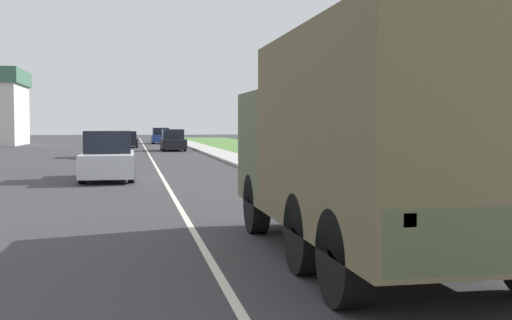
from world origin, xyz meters
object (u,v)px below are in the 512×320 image
at_px(car_nearest_ahead, 108,158).
at_px(car_farthest_ahead, 161,136).
at_px(car_third_ahead, 173,141).
at_px(lamp_post, 414,7).
at_px(car_second_ahead, 112,145).
at_px(military_truck, 371,140).
at_px(car_fourth_ahead, 127,140).

xyz_separation_m(car_nearest_ahead, car_farthest_ahead, (3.70, 43.00, -0.03)).
xyz_separation_m(car_third_ahead, lamp_post, (2.63, -35.39, 3.56)).
bearing_deg(car_second_ahead, car_farthest_ahead, 81.57).
xyz_separation_m(military_truck, car_third_ahead, (-0.26, 39.21, -0.98)).
relative_size(car_fourth_ahead, car_farthest_ahead, 0.99).
height_order(military_truck, car_third_ahead, military_truck).
bearing_deg(car_third_ahead, lamp_post, -85.75).
bearing_deg(car_third_ahead, military_truck, -89.62).
bearing_deg(car_third_ahead, car_second_ahead, -114.86).
height_order(military_truck, car_second_ahead, military_truck).
relative_size(military_truck, car_farthest_ahead, 1.69).
bearing_deg(car_fourth_ahead, car_third_ahead, -65.73).
height_order(car_farthest_ahead, lamp_post, lamp_post).
bearing_deg(car_farthest_ahead, car_nearest_ahead, -94.92).
bearing_deg(car_fourth_ahead, car_farthest_ahead, 72.75).
height_order(car_second_ahead, car_fourth_ahead, car_second_ahead).
height_order(car_fourth_ahead, car_farthest_ahead, car_farthest_ahead).
height_order(car_nearest_ahead, car_third_ahead, car_nearest_ahead).
distance_m(car_nearest_ahead, lamp_post, 12.89).
bearing_deg(lamp_post, car_third_ahead, 94.25).
distance_m(car_nearest_ahead, car_second_ahead, 15.92).
height_order(car_third_ahead, car_farthest_ahead, car_farthest_ahead).
xyz_separation_m(car_second_ahead, lamp_post, (6.74, -26.52, 3.57)).
distance_m(car_third_ahead, car_fourth_ahead, 8.28).
bearing_deg(military_truck, car_third_ahead, 90.38).
distance_m(car_fourth_ahead, car_farthest_ahead, 11.17).
distance_m(military_truck, car_second_ahead, 30.68).
bearing_deg(military_truck, car_farthest_ahead, 90.35).
height_order(car_fourth_ahead, lamp_post, lamp_post).
height_order(car_nearest_ahead, car_fourth_ahead, car_nearest_ahead).
distance_m(military_truck, car_nearest_ahead, 15.02).
bearing_deg(car_nearest_ahead, car_farthest_ahead, 85.08).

